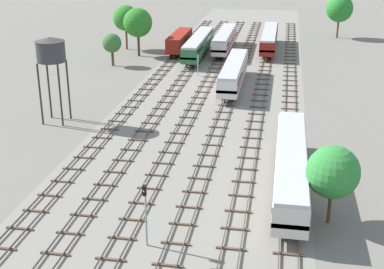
# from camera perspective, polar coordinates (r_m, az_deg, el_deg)

# --- Properties ---
(ground_plane) EXTENTS (480.00, 480.00, 0.00)m
(ground_plane) POSITION_cam_1_polar(r_m,az_deg,el_deg) (85.15, 2.92, 5.06)
(ground_plane) COLOR slate
(ballast_bed) EXTENTS (26.04, 176.00, 0.01)m
(ballast_bed) POSITION_cam_1_polar(r_m,az_deg,el_deg) (85.14, 2.92, 5.07)
(ballast_bed) COLOR gray
(ballast_bed) RESTS_ON ground
(track_far_left) EXTENTS (2.40, 126.00, 0.29)m
(track_far_left) POSITION_cam_1_polar(r_m,az_deg,el_deg) (88.00, -4.17, 5.66)
(track_far_left) COLOR #47382D
(track_far_left) RESTS_ON ground
(track_left) EXTENTS (2.40, 126.00, 0.29)m
(track_left) POSITION_cam_1_polar(r_m,az_deg,el_deg) (87.06, -1.34, 5.54)
(track_left) COLOR #47382D
(track_left) RESTS_ON ground
(track_centre_left) EXTENTS (2.40, 126.00, 0.29)m
(track_centre_left) POSITION_cam_1_polar(r_m,az_deg,el_deg) (86.34, 1.54, 5.41)
(track_centre_left) COLOR #47382D
(track_centre_left) RESTS_ON ground
(track_centre) EXTENTS (2.40, 126.00, 0.29)m
(track_centre) POSITION_cam_1_polar(r_m,az_deg,el_deg) (85.84, 4.47, 5.26)
(track_centre) COLOR #47382D
(track_centre) RESTS_ON ground
(track_centre_right) EXTENTS (2.40, 126.00, 0.29)m
(track_centre_right) POSITION_cam_1_polar(r_m,az_deg,el_deg) (85.57, 7.42, 5.09)
(track_centre_right) COLOR #47382D
(track_centre_right) RESTS_ON ground
(track_right) EXTENTS (2.40, 126.00, 0.29)m
(track_right) POSITION_cam_1_polar(r_m,az_deg,el_deg) (85.52, 10.38, 4.91)
(track_right) COLOR #47382D
(track_right) RESTS_ON ground
(passenger_coach_right_nearest) EXTENTS (2.96, 22.00, 3.80)m
(passenger_coach_right_nearest) POSITION_cam_1_polar(r_m,az_deg,el_deg) (51.65, 10.45, -3.05)
(passenger_coach_right_nearest) COLOR beige
(passenger_coach_right_nearest) RESTS_ON ground
(diesel_railcar_centre_near) EXTENTS (2.96, 20.50, 3.80)m
(diesel_railcar_centre_near) POSITION_cam_1_polar(r_m,az_deg,el_deg) (84.21, 4.44, 6.68)
(diesel_railcar_centre_near) COLOR white
(diesel_railcar_centre_near) RESTS_ON ground
(passenger_coach_left_mid) EXTENTS (2.96, 22.00, 3.80)m
(passenger_coach_left_mid) POSITION_cam_1_polar(r_m,az_deg,el_deg) (104.90, 0.70, 9.61)
(passenger_coach_left_mid) COLOR #286638
(passenger_coach_left_mid) RESTS_ON ground
(freight_boxcar_far_left_midfar) EXTENTS (2.87, 14.00, 3.60)m
(freight_boxcar_far_left_midfar) POSITION_cam_1_polar(r_m,az_deg,el_deg) (108.97, -1.33, 9.95)
(freight_boxcar_far_left_midfar) COLOR maroon
(freight_boxcar_far_left_midfar) RESTS_ON ground
(diesel_railcar_centre_left_far) EXTENTS (2.96, 20.50, 3.80)m
(diesel_railcar_centre_left_far) POSITION_cam_1_polar(r_m,az_deg,el_deg) (109.98, 3.50, 10.10)
(diesel_railcar_centre_left_far) COLOR white
(diesel_railcar_centre_left_far) RESTS_ON ground
(passenger_coach_centre_right_farther) EXTENTS (2.96, 22.00, 3.80)m
(passenger_coach_centre_right_farther) POSITION_cam_1_polar(r_m,az_deg,el_deg) (111.87, 8.21, 10.12)
(passenger_coach_centre_right_farther) COLOR maroon
(passenger_coach_centre_right_farther) RESTS_ON ground
(water_tower) EXTENTS (3.73, 3.73, 10.99)m
(water_tower) POSITION_cam_1_polar(r_m,az_deg,el_deg) (69.25, -14.78, 8.55)
(water_tower) COLOR #2D2826
(water_tower) RESTS_ON ground
(signal_post_nearest) EXTENTS (0.28, 0.47, 4.74)m
(signal_post_nearest) POSITION_cam_1_polar(r_m,az_deg,el_deg) (90.65, 0.63, 8.07)
(signal_post_nearest) COLOR gray
(signal_post_nearest) RESTS_ON ground
(signal_post_near) EXTENTS (0.28, 0.47, 5.41)m
(signal_post_near) POSITION_cam_1_polar(r_m,az_deg,el_deg) (41.62, -4.97, -7.69)
(signal_post_near) COLOR gray
(signal_post_near) RESTS_ON ground
(lineside_tree_0) EXTENTS (5.20, 5.20, 9.01)m
(lineside_tree_0) POSITION_cam_1_polar(r_m,az_deg,el_deg) (112.26, -7.06, 12.17)
(lineside_tree_0) COLOR #4C331E
(lineside_tree_0) RESTS_ON ground
(lineside_tree_1) EXTENTS (5.98, 5.98, 9.57)m
(lineside_tree_1) POSITION_cam_1_polar(r_m,az_deg,el_deg) (127.98, 15.40, 12.75)
(lineside_tree_1) COLOR #4C331E
(lineside_tree_1) RESTS_ON ground
(lineside_tree_2) EXTENTS (4.44, 4.44, 6.95)m
(lineside_tree_2) POSITION_cam_1_polar(r_m,az_deg,el_deg) (45.58, 14.74, -3.88)
(lineside_tree_2) COLOR #4C331E
(lineside_tree_2) RESTS_ON ground
(lineside_tree_3) EXTENTS (3.44, 3.44, 5.90)m
(lineside_tree_3) POSITION_cam_1_polar(r_m,az_deg,el_deg) (98.74, -8.50, 9.56)
(lineside_tree_3) COLOR #4C331E
(lineside_tree_3) RESTS_ON ground
(lineside_tree_4) EXTENTS (5.58, 5.58, 9.30)m
(lineside_tree_4) POSITION_cam_1_polar(r_m,az_deg,el_deg) (105.75, -5.78, 11.73)
(lineside_tree_4) COLOR #4C331E
(lineside_tree_4) RESTS_ON ground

